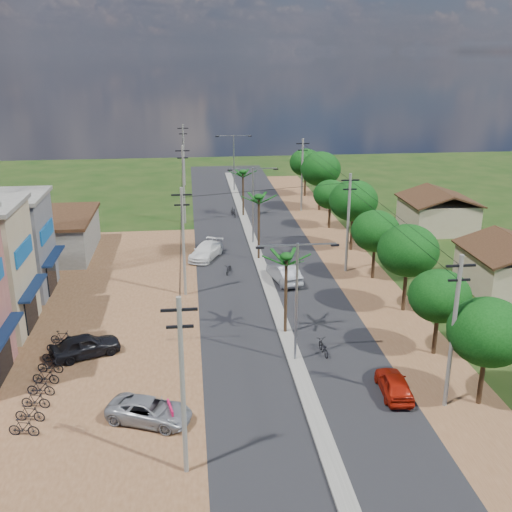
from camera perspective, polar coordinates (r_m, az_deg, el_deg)
The scene contains 38 objects.
ground at distance 39.28m, azimuth 3.73°, elevation -9.97°, with size 160.00×160.00×0.00m, color black.
road at distance 52.74m, azimuth 0.90°, elevation -2.13°, with size 12.00×110.00×0.04m, color black.
median at distance 55.51m, azimuth 0.50°, elevation -0.96°, with size 1.00×90.00×0.18m, color #605E56.
dirt_lot_west at distance 46.70m, azimuth -16.62°, elevation -5.85°, with size 18.00×46.00×0.04m, color brown.
dirt_shoulder_east at distance 54.43m, azimuth 9.81°, elevation -1.74°, with size 5.00×90.00×0.03m, color brown.
low_shed at distance 62.01m, azimuth -19.86°, elevation 1.86°, with size 10.40×10.40×3.95m.
house_east_far at distance 69.60m, azimuth 16.94°, elevation 4.31°, with size 7.60×7.50×4.60m.
tree_east_a at distance 35.13m, azimuth 21.23°, elevation -6.75°, with size 4.40×4.40×6.37m.
tree_east_b at distance 40.11m, azimuth 17.08°, elevation -3.67°, with size 4.00×4.00×5.83m.
tree_east_c at distance 46.07m, azimuth 14.28°, elevation 0.51°, with size 4.60×4.60×6.83m.
tree_east_d at distance 52.43m, azimuth 11.31°, elevation 2.35°, with size 4.20×4.20×6.13m.
tree_east_e at distance 59.69m, azimuth 9.27°, elevation 5.23°, with size 4.80×4.80×7.14m.
tree_east_f at distance 67.39m, azimuth 7.09°, elevation 5.84°, with size 3.80×3.80×5.52m.
tree_east_g at distance 74.88m, azimuth 6.17°, elevation 8.24°, with size 5.00×5.00×7.38m.
tree_east_h at distance 82.63m, azimuth 4.75°, elevation 8.86°, with size 4.40×4.40×6.52m.
palm_median_near at distance 40.62m, azimuth 2.91°, elevation -0.39°, with size 2.00×2.00×6.15m.
palm_median_mid at distance 55.74m, azimuth 0.27°, elevation 5.36°, with size 2.00×2.00×6.55m.
palm_median_far at distance 71.43m, azimuth -1.25°, elevation 7.84°, with size 2.00×2.00×5.85m.
streetlight_near at distance 37.21m, azimuth 3.88°, elevation -3.50°, with size 5.10×0.18×8.00m.
streetlight_mid at distance 60.83m, azimuth -0.29°, elevation 5.44°, with size 5.10×0.18×8.00m.
streetlight_far at distance 85.25m, azimuth -2.13°, elevation 9.31°, with size 5.10×0.18×8.00m.
utility_pole_w_a at distance 27.72m, azimuth -7.01°, elevation -12.01°, with size 1.60×0.24×9.00m.
utility_pole_w_b at distance 47.97m, azimuth -6.94°, elevation 1.56°, with size 1.60×0.24×9.00m.
utility_pole_w_c at distance 69.29m, azimuth -6.91°, elevation 6.94°, with size 1.60×0.24×9.00m.
utility_pole_w_d at distance 89.95m, azimuth -6.89°, elevation 9.68°, with size 1.60×0.24×9.00m.
utility_pole_e_a at distance 34.16m, azimuth 18.28°, elevation -6.64°, with size 1.60×0.24×9.00m.
utility_pole_e_b at distance 53.62m, azimuth 8.77°, elevation 3.33°, with size 1.60×0.24×9.00m.
utility_pole_e_c at distance 74.51m, azimuth 4.42°, elevation 7.86°, with size 1.60×0.24×9.00m.
car_red_near at distance 36.30m, azimuth 13.02°, elevation -11.85°, with size 1.59×3.95×1.35m, color #931508.
car_silver_mid at distance 51.70m, azimuth 2.70°, elevation -1.66°, with size 1.70×4.87×1.60m, color gray.
car_white_far at distance 57.76m, azimuth -4.79°, elevation 0.45°, with size 2.04×5.03×1.46m, color silver.
car_parked_silver at distance 33.65m, azimuth -10.10°, elevation -14.36°, with size 2.13×4.62×1.28m, color gray.
car_parked_dark at distance 40.95m, azimuth -15.94°, elevation -8.24°, with size 1.80×4.47×1.52m, color black.
moto_rider_east at distance 40.02m, azimuth 6.43°, elevation -8.68°, with size 0.64×1.84×0.97m, color black.
moto_rider_west_a at distance 53.74m, azimuth -2.60°, elevation -1.26°, with size 0.58×1.68×0.88m, color black.
moto_rider_west_b at distance 72.46m, azimuth -2.18°, elevation 4.18°, with size 0.53×1.86×1.12m, color black.
roadside_sign at distance 33.36m, azimuth -8.14°, elevation -14.71°, with size 0.38×1.36×1.15m.
parked_scooter_row at distance 38.65m, azimuth -19.40°, elevation -10.77°, with size 1.72×11.19×1.00m.
Camera 1 is at (-6.37, -33.82, 18.92)m, focal length 42.00 mm.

